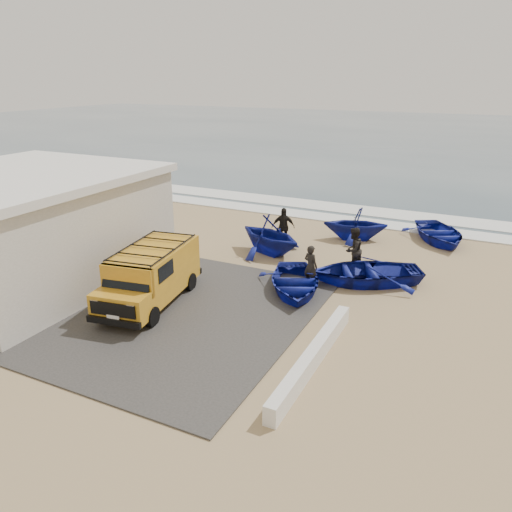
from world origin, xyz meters
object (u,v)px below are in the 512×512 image
at_px(boat_mid_left, 270,235).
at_px(fisherman_back, 283,227).
at_px(boat_far_right, 439,233).
at_px(van, 151,274).
at_px(boat_near_left, 294,282).
at_px(building, 22,228).
at_px(boat_near_right, 365,272).
at_px(parapet, 313,357).
at_px(fisherman_front, 311,266).
at_px(fisherman_middle, 353,250).
at_px(boat_far_left, 356,224).

bearing_deg(boat_mid_left, fisherman_back, 16.66).
bearing_deg(boat_far_right, boat_mid_left, -169.69).
distance_m(van, boat_near_left, 5.34).
distance_m(building, boat_mid_left, 10.33).
bearing_deg(fisherman_back, boat_near_right, -56.46).
xyz_separation_m(building, boat_mid_left, (7.46, 7.03, -1.25)).
height_order(building, parapet, building).
height_order(van, boat_near_right, van).
relative_size(boat_near_left, boat_near_right, 0.88).
relative_size(boat_near_right, fisherman_back, 2.33).
bearing_deg(fisherman_back, boat_near_left, -88.77).
height_order(boat_near_left, fisherman_back, fisherman_back).
bearing_deg(van, boat_far_right, 45.65).
relative_size(parapet, fisherman_back, 3.19).
xyz_separation_m(boat_mid_left, boat_far_right, (6.79, 5.31, -0.49)).
bearing_deg(parapet, boat_far_right, 82.53).
xyz_separation_m(fisherman_front, fisherman_middle, (1.05, 2.23, 0.12)).
height_order(parapet, van, van).
relative_size(boat_mid_left, fisherman_back, 1.84).
bearing_deg(boat_far_left, van, -41.11).
xyz_separation_m(boat_near_left, boat_far_right, (4.15, 8.82, 0.02)).
height_order(building, boat_far_left, building).
bearing_deg(parapet, fisherman_front, 111.08).
height_order(parapet, fisherman_front, fisherman_front).
xyz_separation_m(boat_near_left, boat_far_left, (0.33, 7.30, 0.42)).
xyz_separation_m(boat_mid_left, fisherman_back, (0.12, 1.30, 0.03)).
bearing_deg(boat_far_left, fisherman_front, -17.02).
relative_size(parapet, boat_near_right, 1.37).
height_order(boat_near_right, boat_far_left, boat_far_left).
bearing_deg(boat_near_left, boat_far_right, 40.00).
bearing_deg(boat_far_right, building, -166.80).
bearing_deg(boat_near_left, fisherman_front, 40.80).
relative_size(fisherman_middle, fisherman_back, 1.02).
bearing_deg(boat_near_right, boat_near_left, -74.26).
bearing_deg(parapet, boat_far_left, 99.93).
xyz_separation_m(parapet, boat_far_right, (1.75, 13.34, 0.15)).
bearing_deg(building, boat_near_right, 24.54).
height_order(parapet, fisherman_back, fisherman_back).
xyz_separation_m(fisherman_middle, fisherman_back, (-3.93, 1.80, -0.02)).
bearing_deg(boat_mid_left, building, 155.16).
bearing_deg(boat_mid_left, boat_far_left, -16.32).
xyz_separation_m(boat_near_right, fisherman_front, (-1.84, -1.31, 0.38)).
xyz_separation_m(boat_near_right, fisherman_middle, (-0.79, 0.92, 0.50)).
bearing_deg(boat_far_right, fisherman_front, -142.95).
height_order(building, van, building).
bearing_deg(boat_near_left, fisherman_middle, 40.26).
height_order(boat_near_left, boat_far_left, boat_far_left).
height_order(boat_far_left, boat_far_right, boat_far_left).
distance_m(boat_near_right, fisherman_front, 2.29).
bearing_deg(building, boat_mid_left, 43.33).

